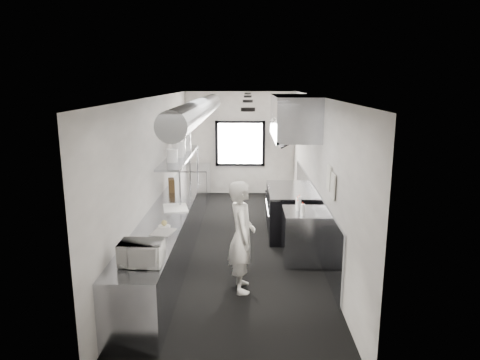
{
  "coord_description": "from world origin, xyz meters",
  "views": [
    {
      "loc": [
        0.19,
        -7.89,
        3.08
      ],
      "look_at": [
        0.07,
        -0.2,
        1.33
      ],
      "focal_mm": 32.74,
      "sensor_mm": 36.0,
      "label": 1
    }
  ],
  "objects_px": {
    "line_cook": "(242,236)",
    "squeeze_bottle_c": "(298,206)",
    "plate_stack_a": "(172,156)",
    "squeeze_bottle_b": "(302,209)",
    "prep_counter": "(172,231)",
    "cutting_board": "(175,208)",
    "exhaust_hood": "(294,117)",
    "small_plate": "(164,226)",
    "squeeze_bottle_a": "(303,210)",
    "microwave": "(141,253)",
    "range": "(288,211)",
    "deli_tub_a": "(133,244)",
    "squeeze_bottle_d": "(297,203)",
    "plate_stack_c": "(180,146)",
    "pass_shelf": "(180,157)",
    "plate_stack_b": "(178,149)",
    "knife_block": "(171,185)",
    "plate_stack_d": "(185,141)",
    "squeeze_bottle_e": "(299,202)",
    "bottle_station": "(302,236)",
    "deli_tub_b": "(137,243)",
    "far_work_table": "(196,184)"
  },
  "relations": [
    {
      "from": "small_plate",
      "to": "squeeze_bottle_d",
      "type": "relative_size",
      "value": 0.98
    },
    {
      "from": "far_work_table",
      "to": "exhaust_hood",
      "type": "bearing_deg",
      "value": -48.06
    },
    {
      "from": "line_cook",
      "to": "deli_tub_b",
      "type": "relative_size",
      "value": 11.58
    },
    {
      "from": "squeeze_bottle_b",
      "to": "squeeze_bottle_d",
      "type": "relative_size",
      "value": 0.95
    },
    {
      "from": "line_cook",
      "to": "microwave",
      "type": "xyz_separation_m",
      "value": [
        -1.2,
        -1.16,
        0.2
      ]
    },
    {
      "from": "line_cook",
      "to": "knife_block",
      "type": "relative_size",
      "value": 6.43
    },
    {
      "from": "cutting_board",
      "to": "squeeze_bottle_b",
      "type": "bearing_deg",
      "value": -8.7
    },
    {
      "from": "exhaust_hood",
      "to": "plate_stack_b",
      "type": "bearing_deg",
      "value": 177.07
    },
    {
      "from": "pass_shelf",
      "to": "squeeze_bottle_b",
      "type": "height_order",
      "value": "pass_shelf"
    },
    {
      "from": "microwave",
      "to": "squeeze_bottle_b",
      "type": "bearing_deg",
      "value": 44.48
    },
    {
      "from": "knife_block",
      "to": "plate_stack_a",
      "type": "relative_size",
      "value": 1.05
    },
    {
      "from": "cutting_board",
      "to": "bottle_station",
      "type": "bearing_deg",
      "value": -3.43
    },
    {
      "from": "prep_counter",
      "to": "squeeze_bottle_a",
      "type": "xyz_separation_m",
      "value": [
        2.26,
        -0.46,
        0.55
      ]
    },
    {
      "from": "line_cook",
      "to": "squeeze_bottle_b",
      "type": "distance_m",
      "value": 1.35
    },
    {
      "from": "line_cook",
      "to": "deli_tub_a",
      "type": "height_order",
      "value": "line_cook"
    },
    {
      "from": "exhaust_hood",
      "to": "plate_stack_c",
      "type": "xyz_separation_m",
      "value": [
        -2.31,
        0.51,
        -0.66
      ]
    },
    {
      "from": "plate_stack_b",
      "to": "squeeze_bottle_a",
      "type": "height_order",
      "value": "plate_stack_b"
    },
    {
      "from": "far_work_table",
      "to": "plate_stack_c",
      "type": "distance_m",
      "value": 2.37
    },
    {
      "from": "pass_shelf",
      "to": "plate_stack_b",
      "type": "height_order",
      "value": "plate_stack_b"
    },
    {
      "from": "deli_tub_a",
      "to": "squeeze_bottle_e",
      "type": "xyz_separation_m",
      "value": [
        2.45,
        1.97,
        0.04
      ]
    },
    {
      "from": "range",
      "to": "deli_tub_a",
      "type": "xyz_separation_m",
      "value": [
        -2.37,
        -3.11,
        0.48
      ]
    },
    {
      "from": "range",
      "to": "deli_tub_a",
      "type": "relative_size",
      "value": 10.75
    },
    {
      "from": "deli_tub_b",
      "to": "deli_tub_a",
      "type": "bearing_deg",
      "value": -132.85
    },
    {
      "from": "plate_stack_a",
      "to": "line_cook",
      "type": "bearing_deg",
      "value": -56.77
    },
    {
      "from": "plate_stack_c",
      "to": "squeeze_bottle_c",
      "type": "relative_size",
      "value": 1.92
    },
    {
      "from": "deli_tub_b",
      "to": "range",
      "type": "bearing_deg",
      "value": 52.85
    },
    {
      "from": "squeeze_bottle_a",
      "to": "small_plate",
      "type": "bearing_deg",
      "value": -165.02
    },
    {
      "from": "far_work_table",
      "to": "squeeze_bottle_e",
      "type": "relative_size",
      "value": 6.18
    },
    {
      "from": "microwave",
      "to": "cutting_board",
      "type": "relative_size",
      "value": 0.89
    },
    {
      "from": "bottle_station",
      "to": "range",
      "type": "bearing_deg",
      "value": 94.57
    },
    {
      "from": "far_work_table",
      "to": "plate_stack_b",
      "type": "distance_m",
      "value": 2.71
    },
    {
      "from": "deli_tub_b",
      "to": "small_plate",
      "type": "height_order",
      "value": "deli_tub_b"
    },
    {
      "from": "cutting_board",
      "to": "squeeze_bottle_c",
      "type": "height_order",
      "value": "squeeze_bottle_c"
    },
    {
      "from": "line_cook",
      "to": "small_plate",
      "type": "distance_m",
      "value": 1.22
    },
    {
      "from": "small_plate",
      "to": "deli_tub_b",
      "type": "bearing_deg",
      "value": -104.55
    },
    {
      "from": "squeeze_bottle_b",
      "to": "squeeze_bottle_d",
      "type": "distance_m",
      "value": 0.36
    },
    {
      "from": "prep_counter",
      "to": "squeeze_bottle_d",
      "type": "relative_size",
      "value": 30.92
    },
    {
      "from": "prep_counter",
      "to": "plate_stack_c",
      "type": "xyz_separation_m",
      "value": [
        -0.07,
        1.71,
        1.28
      ]
    },
    {
      "from": "pass_shelf",
      "to": "line_cook",
      "type": "distance_m",
      "value": 3.16
    },
    {
      "from": "squeeze_bottle_a",
      "to": "microwave",
      "type": "bearing_deg",
      "value": -137.85
    },
    {
      "from": "small_plate",
      "to": "plate_stack_d",
      "type": "distance_m",
      "value": 3.33
    },
    {
      "from": "cutting_board",
      "to": "plate_stack_d",
      "type": "height_order",
      "value": "plate_stack_d"
    },
    {
      "from": "microwave",
      "to": "squeeze_bottle_b",
      "type": "height_order",
      "value": "microwave"
    },
    {
      "from": "prep_counter",
      "to": "cutting_board",
      "type": "xyz_separation_m",
      "value": [
        0.09,
        -0.07,
        0.46
      ]
    },
    {
      "from": "exhaust_hood",
      "to": "squeeze_bottle_c",
      "type": "height_order",
      "value": "exhaust_hood"
    },
    {
      "from": "plate_stack_a",
      "to": "squeeze_bottle_b",
      "type": "bearing_deg",
      "value": -26.42
    },
    {
      "from": "small_plate",
      "to": "squeeze_bottle_e",
      "type": "bearing_deg",
      "value": 26.72
    },
    {
      "from": "line_cook",
      "to": "squeeze_bottle_c",
      "type": "distance_m",
      "value": 1.48
    },
    {
      "from": "deli_tub_a",
      "to": "squeeze_bottle_d",
      "type": "distance_m",
      "value": 3.05
    },
    {
      "from": "cutting_board",
      "to": "small_plate",
      "type": "bearing_deg",
      "value": -90.76
    }
  ]
}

